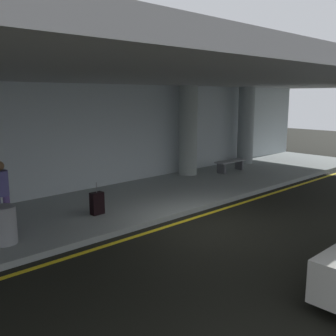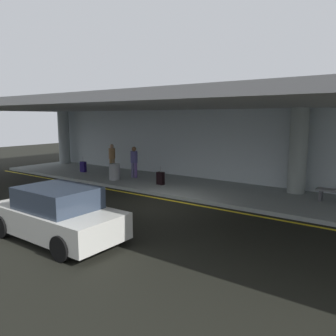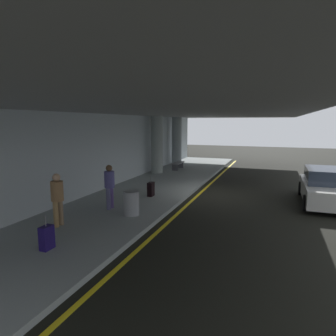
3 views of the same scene
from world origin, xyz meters
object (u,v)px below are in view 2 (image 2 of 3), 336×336
(person_waiting_for_ride, at_px, (112,156))
(car_silver, at_px, (57,214))
(support_column_far_left, at_px, (64,137))
(traveler_with_luggage, at_px, (134,160))
(trash_bin_steel, at_px, (115,172))
(suitcase_upright_secondary, at_px, (83,167))
(support_column_left_mid, at_px, (298,151))
(suitcase_upright_primary, at_px, (160,178))

(person_waiting_for_ride, bearing_deg, car_silver, -98.02)
(support_column_far_left, distance_m, traveler_with_luggage, 8.05)
(support_column_far_left, relative_size, trash_bin_steel, 4.29)
(car_silver, height_order, suitcase_upright_secondary, car_silver)
(suitcase_upright_secondary, bearing_deg, trash_bin_steel, -29.60)
(support_column_left_mid, height_order, suitcase_upright_secondary, support_column_left_mid)
(support_column_left_mid, bearing_deg, suitcase_upright_primary, -160.13)
(person_waiting_for_ride, height_order, trash_bin_steel, person_waiting_for_ride)
(support_column_left_mid, distance_m, trash_bin_steel, 8.99)
(support_column_far_left, distance_m, suitcase_upright_secondary, 4.77)
(support_column_far_left, xyz_separation_m, traveler_with_luggage, (7.88, -1.42, -0.86))
(traveler_with_luggage, bearing_deg, support_column_far_left, 138.09)
(person_waiting_for_ride, distance_m, suitcase_upright_secondary, 1.89)
(suitcase_upright_primary, bearing_deg, person_waiting_for_ride, 176.64)
(suitcase_upright_secondary, distance_m, trash_bin_steel, 3.42)
(traveler_with_luggage, height_order, suitcase_upright_secondary, traveler_with_luggage)
(support_column_left_mid, xyz_separation_m, person_waiting_for_ride, (-10.33, -0.89, -0.86))
(car_silver, distance_m, suitcase_upright_primary, 7.41)
(traveler_with_luggage, height_order, person_waiting_for_ride, same)
(traveler_with_luggage, relative_size, person_waiting_for_ride, 1.00)
(support_column_left_mid, bearing_deg, person_waiting_for_ride, -175.05)
(traveler_with_luggage, relative_size, suitcase_upright_primary, 1.87)
(traveler_with_luggage, bearing_deg, person_waiting_for_ride, 134.97)
(person_waiting_for_ride, bearing_deg, suitcase_upright_secondary, 165.90)
(car_silver, distance_m, traveler_with_luggage, 8.89)
(support_column_far_left, bearing_deg, suitcase_upright_secondary, -23.58)
(traveler_with_luggage, distance_m, trash_bin_steel, 1.28)
(car_silver, bearing_deg, trash_bin_steel, -60.02)
(person_waiting_for_ride, relative_size, trash_bin_steel, 1.98)
(person_waiting_for_ride, distance_m, trash_bin_steel, 2.50)
(support_column_left_mid, relative_size, trash_bin_steel, 4.29)
(person_waiting_for_ride, height_order, suitcase_upright_primary, person_waiting_for_ride)
(support_column_far_left, xyz_separation_m, support_column_left_mid, (16.00, 0.00, 0.00))
(car_silver, bearing_deg, person_waiting_for_ride, -56.69)
(car_silver, relative_size, traveler_with_luggage, 2.44)
(trash_bin_steel, bearing_deg, support_column_left_mid, 16.47)
(support_column_far_left, xyz_separation_m, suitcase_upright_secondary, (4.15, -1.81, -1.51))
(support_column_left_mid, relative_size, person_waiting_for_ride, 2.17)
(support_column_left_mid, relative_size, suitcase_upright_primary, 4.06)
(suitcase_upright_secondary, bearing_deg, support_column_left_mid, -8.98)
(trash_bin_steel, bearing_deg, suitcase_upright_secondary, 168.06)
(support_column_far_left, bearing_deg, person_waiting_for_ride, -8.97)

